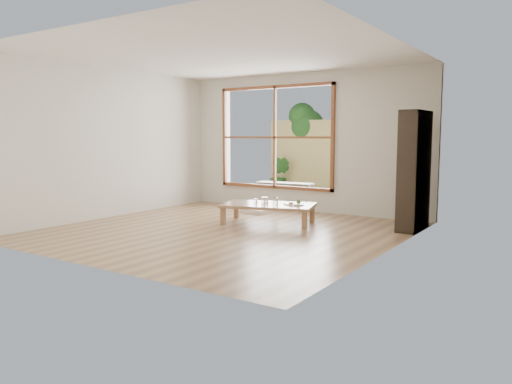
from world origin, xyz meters
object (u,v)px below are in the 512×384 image
Objects in this scene: bookshelf at (414,171)px; food_tray at (295,204)px; low_table at (268,206)px; garden_bench at (285,185)px.

food_tray is at bearing -159.44° from bookshelf.
low_table is 2.34m from bookshelf.
food_tray is (-1.71, -0.64, -0.56)m from bookshelf.
bookshelf is at bearing 42.50° from food_tray.
garden_bench is (-1.55, 2.36, 0.02)m from food_tray.
bookshelf is 1.41× the size of garden_bench.
garden_bench reaches higher than low_table.
bookshelf is at bearing -33.16° from garden_bench.
bookshelf is 5.47× the size of food_tray.
food_tray is at bearing -61.99° from garden_bench.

